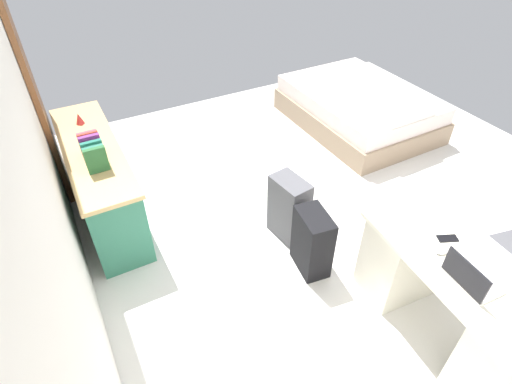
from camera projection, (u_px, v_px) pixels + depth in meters
The scene contains 13 objects.
ground_plane at pixel (334, 216), 4.08m from camera, with size 5.88×5.88×0.00m, color silver.
wall_back at pixel (30, 161), 2.32m from camera, with size 4.88×0.10×2.87m, color silver.
door_wooden at pixel (35, 94), 3.90m from camera, with size 0.88×0.05×2.04m, color brown.
desk at pixel (453, 301), 2.83m from camera, with size 1.49×0.77×0.75m.
credenza at pixel (100, 180), 3.90m from camera, with size 1.80×0.48×0.76m.
bed at pixel (359, 108), 5.32m from camera, with size 1.91×1.42×0.58m.
suitcase_black at pixel (312, 242), 3.40m from camera, with size 0.36×0.22×0.58m, color black.
suitcase_spare_grey at pixel (289, 209), 3.69m from camera, with size 0.36×0.22×0.63m, color #4C4C51.
laptop at pixel (470, 278), 2.48m from camera, with size 0.33×0.24×0.21m.
computer_mouse at pixel (443, 251), 2.70m from camera, with size 0.06×0.10×0.03m, color white.
cell_phone_by_mouse at pixel (448, 238), 2.80m from camera, with size 0.07×0.14×0.01m, color black.
book_row at pixel (93, 152), 3.41m from camera, with size 0.36×0.17×0.23m.
figurine_small at pixel (79, 119), 3.95m from camera, with size 0.08×0.08×0.11m, color red.
Camera 1 is at (-2.29, 2.11, 2.77)m, focal length 28.76 mm.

